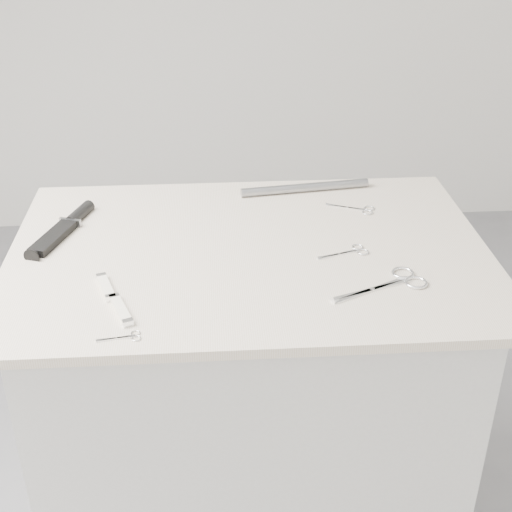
{
  "coord_description": "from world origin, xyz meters",
  "views": [
    {
      "loc": [
        -0.08,
        -1.3,
        1.63
      ],
      "look_at": [
        0.01,
        -0.03,
        0.92
      ],
      "focal_mm": 50.0,
      "sensor_mm": 36.0,
      "label": 1
    }
  ],
  "objects": [
    {
      "name": "tiny_scissors",
      "position": [
        -0.23,
        -0.3,
        0.92
      ],
      "size": [
        0.08,
        0.03,
        0.0
      ],
      "rotation": [
        0.0,
        0.0,
        0.16
      ],
      "color": "white",
      "rests_on": "display_board"
    },
    {
      "name": "pocket_knife_a",
      "position": [
        -0.24,
        -0.22,
        0.93
      ],
      "size": [
        0.06,
        0.1,
        0.01
      ],
      "rotation": [
        0.0,
        0.0,
        1.94
      ],
      "color": "white",
      "rests_on": "display_board"
    },
    {
      "name": "embroidery_scissors_b",
      "position": [
        0.27,
        0.17,
        0.92
      ],
      "size": [
        0.11,
        0.07,
        0.0
      ],
      "rotation": [
        0.0,
        0.0,
        -0.4
      ],
      "color": "white",
      "rests_on": "display_board"
    },
    {
      "name": "metal_rail",
      "position": [
        0.15,
        0.28,
        0.93
      ],
      "size": [
        0.32,
        0.06,
        0.02
      ],
      "primitive_type": "cylinder",
      "rotation": [
        0.0,
        1.57,
        0.13
      ],
      "color": "gray",
      "rests_on": "display_board"
    },
    {
      "name": "large_shears",
      "position": [
        0.27,
        -0.16,
        0.92
      ],
      "size": [
        0.19,
        0.12,
        0.01
      ],
      "rotation": [
        0.0,
        0.0,
        0.41
      ],
      "color": "white",
      "rests_on": "display_board"
    },
    {
      "name": "pocket_knife_b",
      "position": [
        -0.28,
        -0.14,
        0.93
      ],
      "size": [
        0.05,
        0.09,
        0.01
      ],
      "rotation": [
        0.0,
        0.0,
        1.9
      ],
      "color": "white",
      "rests_on": "display_board"
    },
    {
      "name": "plinth",
      "position": [
        0.0,
        0.0,
        0.45
      ],
      "size": [
        0.9,
        0.6,
        0.9
      ],
      "primitive_type": "cube",
      "color": "silver",
      "rests_on": "ground"
    },
    {
      "name": "sheathed_knife",
      "position": [
        -0.4,
        0.11,
        0.93
      ],
      "size": [
        0.11,
        0.24,
        0.03
      ],
      "rotation": [
        0.0,
        0.0,
        1.23
      ],
      "color": "black",
      "rests_on": "display_board"
    },
    {
      "name": "embroidery_scissors_a",
      "position": [
        0.21,
        -0.03,
        0.92
      ],
      "size": [
        0.11,
        0.06,
        0.0
      ],
      "rotation": [
        0.0,
        0.0,
        0.32
      ],
      "color": "white",
      "rests_on": "display_board"
    },
    {
      "name": "display_board",
      "position": [
        0.0,
        0.0,
        0.91
      ],
      "size": [
        1.0,
        0.7,
        0.02
      ],
      "primitive_type": "cube",
      "color": "beige",
      "rests_on": "plinth"
    }
  ]
}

